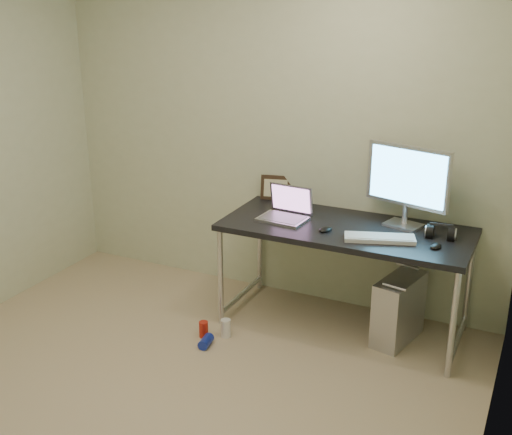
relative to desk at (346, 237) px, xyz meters
name	(u,v)px	position (x,y,z in m)	size (l,w,h in m)	color
floor	(147,409)	(-0.69, -1.39, -0.67)	(3.50, 3.50, 0.00)	tan
wall_back	(274,133)	(-0.69, 0.36, 0.58)	(3.50, 0.02, 2.50)	beige
wall_right	(502,258)	(1.06, -1.39, 0.58)	(0.02, 3.50, 2.50)	beige
desk	(346,237)	(0.00, 0.00, 0.00)	(1.65, 0.72, 0.75)	black
tower_computer	(399,309)	(0.40, -0.01, -0.45)	(0.28, 0.47, 0.48)	silver
cable_a	(404,267)	(0.35, 0.31, -0.27)	(0.01, 0.01, 0.70)	black
cable_b	(416,272)	(0.44, 0.29, -0.29)	(0.01, 0.01, 0.72)	black
can_red	(204,329)	(-0.80, -0.55, -0.62)	(0.06, 0.06, 0.11)	red
can_white	(226,328)	(-0.67, -0.48, -0.61)	(0.07, 0.07, 0.13)	white
can_blue	(206,342)	(-0.73, -0.65, -0.64)	(0.07, 0.07, 0.13)	#182AA6
laptop	(286,211)	(-0.43, -0.02, 0.13)	(0.34, 0.29, 0.22)	silver
monitor	(407,180)	(0.34, 0.18, 0.40)	(0.57, 0.23, 0.55)	silver
keyboard	(380,238)	(0.27, -0.15, 0.09)	(0.44, 0.14, 0.03)	silver
mouse_right	(436,245)	(0.61, -0.12, 0.09)	(0.06, 0.10, 0.03)	black
mouse_left	(326,228)	(-0.10, -0.14, 0.09)	(0.07, 0.11, 0.04)	black
headphones	(441,233)	(0.61, 0.06, 0.11)	(0.18, 0.11, 0.12)	black
picture_frame	(276,188)	(-0.66, 0.34, 0.17)	(0.23, 0.03, 0.19)	black
webcam	(301,193)	(-0.44, 0.30, 0.16)	(0.05, 0.04, 0.12)	silver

